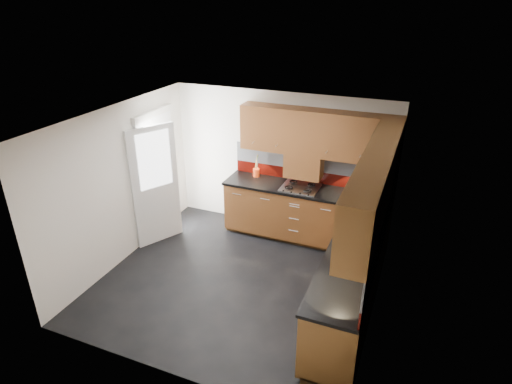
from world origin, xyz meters
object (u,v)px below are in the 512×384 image
at_px(gas_hob, 300,187).
at_px(utensil_pot, 256,171).
at_px(toaster, 372,190).
at_px(food_processor, 367,202).

bearing_deg(gas_hob, utensil_pot, 167.15).
height_order(utensil_pot, toaster, utensil_pot).
relative_size(utensil_pot, toaster, 1.20).
distance_m(utensil_pot, food_processor, 2.04).
height_order(gas_hob, food_processor, food_processor).
distance_m(utensil_pot, toaster, 1.95).
bearing_deg(food_processor, gas_hob, 160.83).
xyz_separation_m(utensil_pot, toaster, (1.95, -0.06, 0.01)).
relative_size(gas_hob, utensil_pot, 1.47).
bearing_deg(gas_hob, toaster, 6.62).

